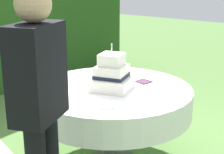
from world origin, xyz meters
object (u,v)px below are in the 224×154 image
wedding_cake (112,75)px  napkin_stack (143,81)px  cake_table (112,100)px  serving_plate_right (150,88)px  standing_person (40,106)px  serving_plate_left (68,80)px  serving_plate_near (106,106)px  serving_plate_far (57,88)px

wedding_cake → napkin_stack: 0.37m
cake_table → serving_plate_right: size_ratio=9.97×
cake_table → napkin_stack: (0.30, -0.12, 0.12)m
cake_table → serving_plate_right: bearing=-58.9°
wedding_cake → serving_plate_right: bearing=-51.1°
napkin_stack → standing_person: standing_person is taller
wedding_cake → standing_person: (-0.96, -0.25, 0.09)m
serving_plate_left → standing_person: bearing=-141.2°
serving_plate_left → serving_plate_right: (0.26, -0.72, 0.00)m
wedding_cake → standing_person: bearing=-165.2°
serving_plate_left → wedding_cake: bearing=-82.6°
serving_plate_right → napkin_stack: bearing=49.5°
cake_table → wedding_cake: (-0.04, -0.02, 0.24)m
serving_plate_left → serving_plate_near: bearing=-111.5°
serving_plate_far → serving_plate_left: same height
serving_plate_right → napkin_stack: (0.13, 0.15, -0.00)m
cake_table → serving_plate_near: (-0.37, -0.25, 0.12)m
cake_table → standing_person: standing_person is taller
wedding_cake → standing_person: size_ratio=0.25×
serving_plate_left → napkin_stack: bearing=-55.1°
serving_plate_near → serving_plate_far: bearing=85.7°
serving_plate_near → serving_plate_right: bearing=-3.1°
serving_plate_far → napkin_stack: size_ratio=1.20×
serving_plate_near → cake_table: bearing=33.6°
serving_plate_far → serving_plate_right: same height
serving_plate_far → serving_plate_left: size_ratio=1.16×
serving_plate_left → serving_plate_right: bearing=-69.9°
cake_table → serving_plate_left: size_ratio=10.73×
wedding_cake → serving_plate_near: wedding_cake is taller
cake_table → serving_plate_near: bearing=-146.4°
serving_plate_left → cake_table: bearing=-77.6°
cake_table → napkin_stack: bearing=-22.0°
serving_plate_near → standing_person: standing_person is taller
wedding_cake → serving_plate_right: (0.20, -0.25, -0.11)m
serving_plate_far → serving_plate_left: (0.23, 0.11, 0.00)m
cake_table → wedding_cake: size_ratio=3.46×
standing_person → serving_plate_far: bearing=42.5°
wedding_cake → serving_plate_left: size_ratio=3.10×
wedding_cake → serving_plate_left: (-0.06, 0.47, -0.11)m
wedding_cake → serving_plate_right: 0.34m
serving_plate_far → standing_person: 0.93m
wedding_cake → serving_plate_far: 0.48m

